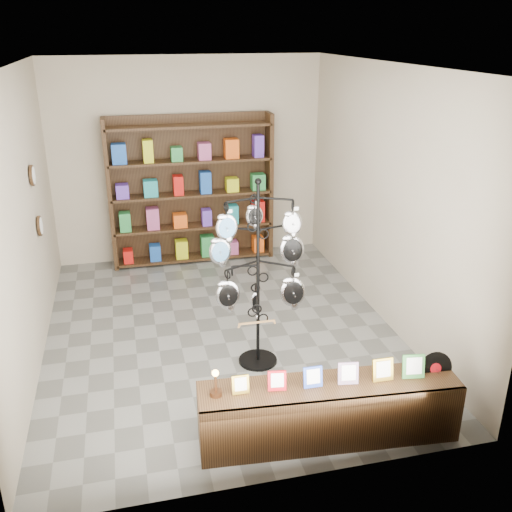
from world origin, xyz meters
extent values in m
plane|color=slate|center=(0.00, 0.00, 0.00)|extent=(5.00, 5.00, 0.00)
plane|color=#B2A78F|center=(0.00, 2.50, 1.50)|extent=(4.00, 0.00, 4.00)
plane|color=#B2A78F|center=(0.00, -2.50, 1.50)|extent=(4.00, 0.00, 4.00)
plane|color=#B2A78F|center=(-2.00, 0.00, 1.50)|extent=(0.00, 5.00, 5.00)
plane|color=#B2A78F|center=(2.00, 0.00, 1.50)|extent=(0.00, 5.00, 5.00)
plane|color=white|center=(0.00, 0.00, 3.00)|extent=(5.00, 5.00, 0.00)
cylinder|color=black|center=(0.27, -0.77, 0.01)|extent=(0.45, 0.45, 0.03)
cylinder|color=black|center=(0.27, -0.77, 0.99)|extent=(0.04, 0.04, 1.97)
sphere|color=black|center=(0.27, -0.77, 1.99)|extent=(0.07, 0.07, 0.07)
ellipsoid|color=silver|center=(0.29, -0.57, 0.62)|extent=(0.11, 0.04, 0.21)
cube|color=#A97B46|center=(0.19, -1.04, 0.63)|extent=(0.38, 0.02, 0.04)
cube|color=black|center=(0.57, -2.11, 0.27)|extent=(2.27, 0.64, 0.55)
cube|color=gold|center=(-0.19, -2.04, 0.63)|extent=(0.15, 0.06, 0.16)
cube|color=#AF0E16|center=(0.12, -2.07, 0.64)|extent=(0.16, 0.07, 0.17)
cube|color=#263FA5|center=(0.42, -2.09, 0.64)|extent=(0.17, 0.07, 0.18)
cube|color=#E54C33|center=(0.72, -2.12, 0.65)|extent=(0.18, 0.07, 0.19)
cube|color=gold|center=(1.03, -2.14, 0.65)|extent=(0.19, 0.07, 0.20)
cube|color=#337233|center=(1.30, -2.17, 0.66)|extent=(0.20, 0.08, 0.21)
cylinder|color=black|center=(1.54, -2.13, 0.58)|extent=(0.31, 0.09, 0.30)
cylinder|color=#AF0E16|center=(1.54, -2.14, 0.58)|extent=(0.10, 0.04, 0.10)
cylinder|color=#442613|center=(-0.39, -2.03, 0.57)|extent=(0.10, 0.10, 0.04)
cylinder|color=#442613|center=(-0.39, -2.03, 0.66)|extent=(0.02, 0.02, 0.14)
sphere|color=#FFBF59|center=(-0.39, -2.03, 0.76)|extent=(0.06, 0.06, 0.06)
cube|color=black|center=(0.00, 2.44, 1.10)|extent=(2.40, 0.04, 2.20)
cube|color=black|center=(-1.18, 2.28, 1.10)|extent=(0.06, 0.36, 2.20)
cube|color=black|center=(1.18, 2.28, 1.10)|extent=(0.06, 0.36, 2.20)
cube|color=black|center=(0.00, 2.28, 0.05)|extent=(2.36, 0.36, 0.04)
cube|color=black|center=(0.00, 2.28, 0.55)|extent=(2.36, 0.36, 0.03)
cube|color=black|center=(0.00, 2.28, 1.05)|extent=(2.36, 0.36, 0.04)
cube|color=black|center=(0.00, 2.28, 1.55)|extent=(2.36, 0.36, 0.04)
cube|color=black|center=(0.00, 2.28, 2.05)|extent=(2.36, 0.36, 0.04)
cylinder|color=black|center=(-1.97, 0.80, 1.80)|extent=(0.03, 0.24, 0.24)
cylinder|color=black|center=(-1.97, 0.80, 1.20)|extent=(0.03, 0.24, 0.24)
camera|label=1|loc=(-0.98, -5.90, 3.36)|focal=40.00mm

